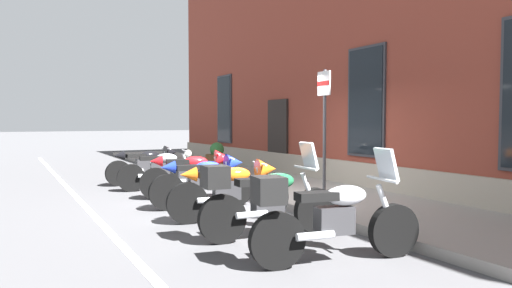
# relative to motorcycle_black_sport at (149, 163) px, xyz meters

# --- Properties ---
(ground_plane) EXTENTS (140.00, 140.00, 0.00)m
(ground_plane) POSITION_rel_motorcycle_black_sport_xyz_m (3.91, 1.21, -0.55)
(ground_plane) COLOR #424244
(sidewalk) EXTENTS (29.36, 2.75, 0.15)m
(sidewalk) POSITION_rel_motorcycle_black_sport_xyz_m (3.91, 2.58, -0.47)
(sidewalk) COLOR gray
(sidewalk) RESTS_ON ground_plane
(lane_stripe) EXTENTS (29.36, 0.12, 0.01)m
(lane_stripe) POSITION_rel_motorcycle_black_sport_xyz_m (3.91, -1.99, -0.54)
(lane_stripe) COLOR silver
(lane_stripe) RESTS_ON ground_plane
(brick_pub_facade) EXTENTS (23.36, 6.56, 8.39)m
(brick_pub_facade) POSITION_rel_motorcycle_black_sport_xyz_m (3.91, 7.18, 3.64)
(brick_pub_facade) COLOR brown
(brick_pub_facade) RESTS_ON ground_plane
(motorcycle_black_sport) EXTENTS (0.62, 2.12, 1.00)m
(motorcycle_black_sport) POSITION_rel_motorcycle_black_sport_xyz_m (0.00, 0.00, 0.00)
(motorcycle_black_sport) COLOR black
(motorcycle_black_sport) RESTS_ON ground_plane
(motorcycle_grey_naked) EXTENTS (0.62, 2.09, 0.95)m
(motorcycle_grey_naked) POSITION_rel_motorcycle_black_sport_xyz_m (1.24, -0.01, -0.07)
(motorcycle_grey_naked) COLOR black
(motorcycle_grey_naked) RESTS_ON ground_plane
(motorcycle_red_sport) EXTENTS (0.75, 2.14, 1.03)m
(motorcycle_red_sport) POSITION_rel_motorcycle_black_sport_xyz_m (2.68, 0.25, 0.02)
(motorcycle_red_sport) COLOR black
(motorcycle_red_sport) RESTS_ON ground_plane
(motorcycle_blue_sport) EXTENTS (0.62, 2.07, 1.02)m
(motorcycle_blue_sport) POSITION_rel_motorcycle_black_sport_xyz_m (3.84, 0.05, 0.01)
(motorcycle_blue_sport) COLOR black
(motorcycle_blue_sport) RESTS_ON ground_plane
(motorcycle_orange_sport) EXTENTS (0.62, 2.10, 1.02)m
(motorcycle_orange_sport) POSITION_rel_motorcycle_black_sport_xyz_m (5.14, 0.01, 0.01)
(motorcycle_orange_sport) COLOR black
(motorcycle_orange_sport) RESTS_ON ground_plane
(motorcycle_green_touring) EXTENTS (0.62, 2.14, 1.35)m
(motorcycle_green_touring) POSITION_rel_motorcycle_black_sport_xyz_m (6.45, -0.15, 0.02)
(motorcycle_green_touring) COLOR black
(motorcycle_green_touring) RESTS_ON ground_plane
(motorcycle_silver_touring) EXTENTS (0.75, 2.17, 1.34)m
(motorcycle_silver_touring) POSITION_rel_motorcycle_black_sport_xyz_m (7.81, -0.04, 0.01)
(motorcycle_silver_touring) COLOR black
(motorcycle_silver_touring) RESTS_ON ground_plane
(parking_sign) EXTENTS (0.36, 0.07, 2.45)m
(parking_sign) POSITION_rel_motorcycle_black_sport_xyz_m (5.18, 1.82, 1.18)
(parking_sign) COLOR #4C4C51
(parking_sign) RESTS_ON sidewalk
(barrel_planter) EXTENTS (0.68, 0.68, 0.91)m
(barrel_planter) POSITION_rel_motorcycle_black_sport_xyz_m (0.04, 1.92, -0.03)
(barrel_planter) COLOR brown
(barrel_planter) RESTS_ON sidewalk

